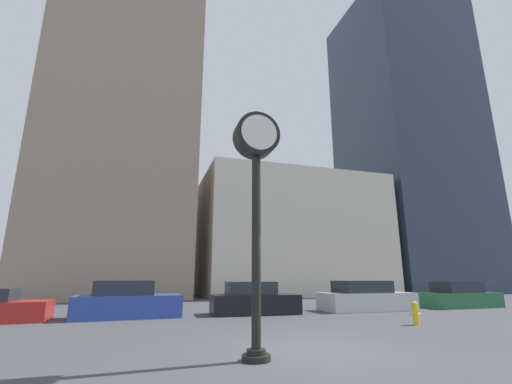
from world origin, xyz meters
The scene contains 10 objects.
ground_plane centered at (0.00, 0.00, 0.00)m, with size 200.00×200.00×0.00m, color #424247.
building_tall_tower centered at (-6.49, 24.00, 18.40)m, with size 12.15×12.00×36.81m.
building_storefront_row centered at (9.29, 24.00, 5.48)m, with size 16.91×12.00×10.96m.
building_glass_modern centered at (25.22, 24.00, 17.51)m, with size 13.24×12.00×35.03m.
street_clock centered at (-1.46, -0.57, 3.89)m, with size 1.02×0.59×5.43m.
car_blue centered at (-4.37, 7.99, 0.62)m, with size 4.26×2.09×1.47m.
car_black centered at (1.02, 7.83, 0.59)m, with size 3.98×1.97×1.41m.
car_silver centered at (6.81, 7.76, 0.60)m, with size 4.61×1.94×1.43m.
car_green centered at (12.76, 7.74, 0.58)m, with size 4.26×1.84×1.38m.
fire_hydrant_far centered at (5.39, 2.77, 0.40)m, with size 0.47×0.20×0.78m.
Camera 1 is at (-3.63, -7.62, 1.63)m, focal length 24.00 mm.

